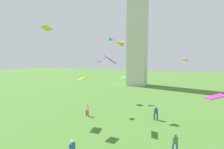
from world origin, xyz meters
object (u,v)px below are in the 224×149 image
Objects in this scene: person_2 at (175,142)px; kite_flying_10 at (185,60)px; person_1 at (72,149)px; kite_flying_9 at (112,40)px; kite_flying_3 at (216,97)px; person_4 at (156,112)px; person_0 at (87,109)px; kite_flying_1 at (110,60)px; kite_flying_8 at (99,61)px; kite_flying_11 at (47,28)px; kite_flying_6 at (120,43)px; kite_flying_5 at (123,78)px; kite_flying_7 at (82,79)px.

person_2 is 11.48m from kite_flying_10.
person_1 is 8.76m from person_2.
kite_flying_3 is at bearing -146.68° from kite_flying_9.
kite_flying_9 is (-10.19, 9.32, 11.11)m from person_4.
person_0 is 8.14m from kite_flying_1.
kite_flying_9 is at bearing 16.12° from kite_flying_8.
kite_flying_9 is 1.05× the size of kite_flying_11.
kite_flying_3 is 13.90m from kite_flying_6.
kite_flying_6 is (1.39, -6.10, 5.84)m from kite_flying_5.
kite_flying_7 is 0.81× the size of kite_flying_9.
kite_flying_8 is at bearing 12.91° from person_1.
kite_flying_9 reaches higher than kite_flying_8.
person_4 is (4.98, 11.83, -0.01)m from person_1.
kite_flying_5 is 1.21× the size of kite_flying_7.
kite_flying_5 is at bearing 98.90° from person_0.
person_0 is at bearing -10.81° from person_4.
kite_flying_10 is (-3.03, 3.46, 3.95)m from kite_flying_3.
kite_flying_9 is 16.16m from kite_flying_10.
person_2 is at bearing -165.29° from kite_flying_9.
person_1 is 1.15× the size of kite_flying_5.
kite_flying_6 reaches higher than kite_flying_7.
kite_flying_9 is (-5.21, 21.15, 11.10)m from person_1.
kite_flying_1 is at bearing 5.34° from person_4.
person_4 is 0.93× the size of kite_flying_1.
person_2 is at bearing -118.74° from kite_flying_8.
person_2 is 21.50m from kite_flying_11.
kite_flying_9 is (-3.25, 2.21, 7.41)m from kite_flying_5.
person_4 is 1.11× the size of kite_flying_9.
person_2 is 1.06× the size of kite_flying_5.
kite_flying_5 is (-6.95, 7.11, 3.70)m from person_4.
kite_flying_3 is (3.86, 5.49, 3.20)m from person_2.
kite_flying_5 reaches higher than person_2.
kite_flying_7 is 13.65m from kite_flying_10.
kite_flying_11 reaches higher than kite_flying_7.
kite_flying_1 is 0.99× the size of kite_flying_3.
kite_flying_10 reaches higher than kite_flying_3.
person_1 is at bearing -79.85° from kite_flying_10.
person_1 is at bearing 171.18° from kite_flying_9.
person_2 is 23.81m from kite_flying_9.
person_0 is 13.05m from person_2.
kite_flying_7 reaches higher than person_2.
person_2 is 17.74m from kite_flying_5.
kite_flying_7 is (1.75, -4.07, 4.88)m from person_0.
kite_flying_11 is at bearing 100.04° from kite_flying_5.
kite_flying_11 is (-6.33, -4.02, 4.73)m from kite_flying_8.
kite_flying_9 is (-4.64, 8.31, 1.57)m from kite_flying_6.
kite_flying_3 is 1.49× the size of kite_flying_7.
kite_flying_9 reaches higher than kite_flying_10.
kite_flying_6 is at bearing -171.78° from kite_flying_1.
person_4 is at bearing -177.92° from kite_flying_5.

